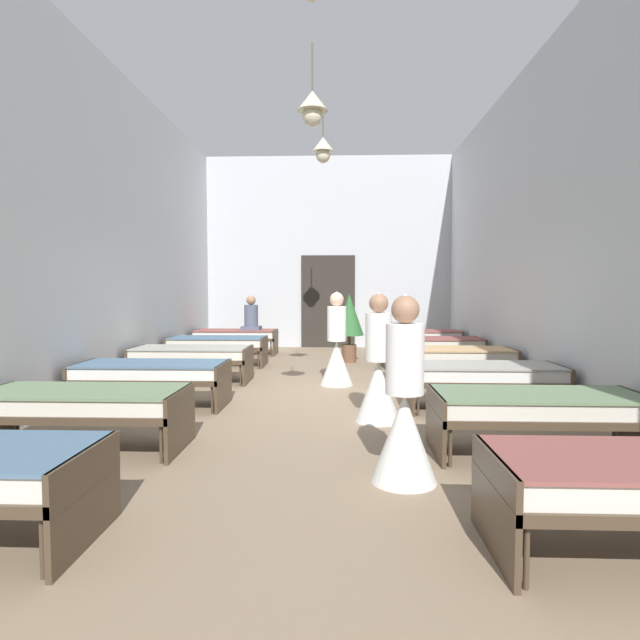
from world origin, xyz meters
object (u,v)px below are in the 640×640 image
(bed_right_row_4, at_px, (432,345))
(nurse_far_aisle, at_px, (378,376))
(bed_left_row_1, at_px, (83,404))
(bed_right_row_2, at_px, (484,375))
(bed_right_row_3, at_px, (452,357))
(nurse_mid_aisle, at_px, (404,415))
(bed_left_row_2, at_px, (152,373))
(potted_plant, at_px, (349,318))
(bed_right_row_1, at_px, (538,408))
(nurse_near_aisle, at_px, (337,352))
(patient_seated_primary, at_px, (251,317))
(bed_left_row_4, at_px, (218,344))
(bed_right_row_5, at_px, (418,336))
(bed_left_row_5, at_px, (236,336))
(bed_left_row_3, at_px, (192,355))

(bed_right_row_4, xyz_separation_m, nurse_far_aisle, (-1.37, -4.22, 0.09))
(bed_left_row_1, height_order, bed_right_row_2, same)
(bed_right_row_3, distance_m, nurse_mid_aisle, 4.48)
(bed_left_row_2, bearing_deg, bed_left_row_1, -90.00)
(nurse_mid_aisle, distance_m, potted_plant, 6.71)
(bed_right_row_2, bearing_deg, bed_right_row_1, -90.00)
(bed_right_row_1, distance_m, nurse_far_aisle, 1.80)
(nurse_near_aisle, height_order, patient_seated_primary, nurse_near_aisle)
(bed_left_row_4, relative_size, bed_right_row_4, 1.00)
(bed_right_row_1, bearing_deg, bed_right_row_4, 90.00)
(nurse_far_aisle, height_order, patient_seated_primary, nurse_far_aisle)
(bed_left_row_2, relative_size, bed_right_row_2, 1.00)
(bed_right_row_5, bearing_deg, bed_left_row_5, 180.00)
(bed_right_row_1, distance_m, nurse_mid_aisle, 1.48)
(bed_left_row_5, height_order, potted_plant, potted_plant)
(bed_left_row_2, relative_size, bed_left_row_5, 1.00)
(bed_left_row_4, xyz_separation_m, bed_right_row_5, (4.23, 1.79, 0.00))
(bed_right_row_5, bearing_deg, bed_left_row_1, -120.54)
(bed_right_row_1, height_order, bed_left_row_5, same)
(bed_left_row_2, distance_m, nurse_mid_aisle, 3.85)
(bed_left_row_2, bearing_deg, bed_right_row_2, 0.00)
(bed_left_row_4, relative_size, nurse_near_aisle, 1.28)
(nurse_far_aisle, relative_size, potted_plant, 1.04)
(bed_left_row_2, bearing_deg, potted_plant, 58.05)
(bed_right_row_1, bearing_deg, nurse_far_aisle, 139.77)
(nurse_far_aisle, height_order, potted_plant, nurse_far_aisle)
(bed_left_row_3, height_order, nurse_near_aisle, nurse_near_aisle)
(bed_right_row_5, distance_m, nurse_near_aisle, 4.20)
(bed_right_row_4, bearing_deg, bed_left_row_2, -139.72)
(bed_left_row_1, relative_size, bed_left_row_3, 1.00)
(bed_left_row_4, bearing_deg, bed_right_row_2, -40.28)
(bed_left_row_2, bearing_deg, bed_right_row_5, 51.81)
(nurse_mid_aisle, bearing_deg, bed_right_row_3, 87.34)
(bed_right_row_3, xyz_separation_m, nurse_mid_aisle, (-1.31, -4.29, 0.09))
(bed_right_row_1, height_order, bed_right_row_4, same)
(bed_right_row_1, distance_m, bed_left_row_2, 4.60)
(bed_right_row_1, distance_m, bed_right_row_4, 5.38)
(bed_right_row_3, height_order, bed_right_row_5, same)
(bed_right_row_2, bearing_deg, bed_left_row_1, -157.03)
(bed_right_row_1, height_order, bed_left_row_4, same)
(bed_left_row_2, bearing_deg, nurse_far_aisle, -12.50)
(nurse_near_aisle, bearing_deg, potted_plant, 161.41)
(bed_left_row_2, xyz_separation_m, nurse_far_aisle, (2.86, -0.63, 0.09))
(bed_left_row_4, relative_size, bed_right_row_5, 1.00)
(bed_left_row_4, distance_m, nurse_far_aisle, 5.10)
(bed_right_row_1, bearing_deg, bed_right_row_3, 90.00)
(bed_right_row_3, xyz_separation_m, nurse_far_aisle, (-1.37, -2.43, 0.09))
(bed_right_row_5, distance_m, patient_seated_primary, 3.91)
(bed_left_row_1, bearing_deg, bed_right_row_2, 22.97)
(nurse_far_aisle, distance_m, potted_plant, 4.86)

